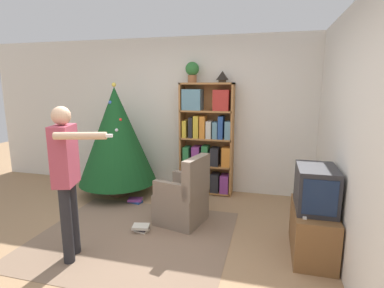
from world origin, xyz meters
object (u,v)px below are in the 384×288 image
at_px(television, 316,188).
at_px(table_lamp, 222,76).
at_px(armchair, 184,200).
at_px(potted_plant, 192,71).
at_px(bookshelf, 206,140).
at_px(standing_person, 67,171).
at_px(christmas_tree, 116,136).

height_order(television, table_lamp, table_lamp).
xyz_separation_m(armchair, potted_plant, (-0.20, 1.21, 1.72)).
relative_size(bookshelf, table_lamp, 9.24).
xyz_separation_m(bookshelf, standing_person, (-0.95, -2.29, 0.05)).
bearing_deg(christmas_tree, bookshelf, 17.07).
height_order(television, armchair, television).
height_order(bookshelf, television, bookshelf).
bearing_deg(standing_person, armchair, 123.81).
distance_m(bookshelf, table_lamp, 1.07).
xyz_separation_m(television, potted_plant, (-1.75, 1.58, 1.29)).
bearing_deg(television, table_lamp, 128.70).
height_order(christmas_tree, potted_plant, potted_plant).
relative_size(standing_person, potted_plant, 4.89).
bearing_deg(television, christmas_tree, 158.80).
distance_m(potted_plant, table_lamp, 0.50).
bearing_deg(potted_plant, bookshelf, -2.02).
bearing_deg(armchair, christmas_tree, -105.93).
distance_m(bookshelf, potted_plant, 1.16).
bearing_deg(table_lamp, television, -51.30).
xyz_separation_m(bookshelf, television, (1.51, -1.57, -0.16)).
xyz_separation_m(standing_person, table_lamp, (1.20, 2.30, 1.00)).
bearing_deg(potted_plant, armchair, -80.57).
xyz_separation_m(television, standing_person, (-2.46, -0.72, 0.20)).
xyz_separation_m(bookshelf, armchair, (-0.04, -1.20, -0.58)).
bearing_deg(bookshelf, christmas_tree, -162.93).
bearing_deg(television, standing_person, -163.63).
height_order(bookshelf, armchair, bookshelf).
distance_m(christmas_tree, armchair, 1.71).
height_order(bookshelf, christmas_tree, christmas_tree).
bearing_deg(bookshelf, television, -46.08).
relative_size(christmas_tree, table_lamp, 9.26).
bearing_deg(television, bookshelf, 133.92).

